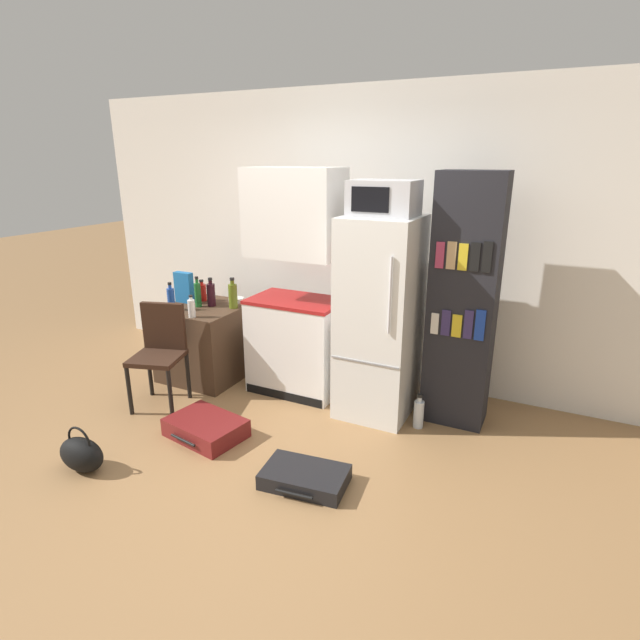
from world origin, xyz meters
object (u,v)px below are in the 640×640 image
object	(u,v)px
cereal_box	(184,287)
bottle_ketchup_red	(202,292)
chair	(161,346)
suitcase_small_flat	(305,477)
side_table	(207,341)
suitcase_large_flat	(206,428)
bottle_wine_dark	(211,294)
bottle_blue_soda	(171,298)
bottle_green_tall	(198,294)
water_bottle_front	(419,413)
microwave	(384,198)
kitchen_hutch	(296,292)
bottle_milk_white	(192,308)
bowl	(236,300)
handbag	(81,454)
refrigerator	(379,319)
bookshelf	(463,303)
bottle_olive_oil	(233,295)

from	to	relation	value
cereal_box	bottle_ketchup_red	bearing A→B (deg)	47.05
chair	suitcase_small_flat	size ratio (longest dim) A/B	1.50
side_table	suitcase_large_flat	world-z (taller)	side_table
bottle_wine_dark	bottle_blue_soda	world-z (taller)	bottle_wine_dark
bottle_green_tall	water_bottle_front	distance (m)	2.31
microwave	kitchen_hutch	bearing A→B (deg)	175.83
bottle_milk_white	bottle_blue_soda	world-z (taller)	bottle_blue_soda
side_table	chair	distance (m)	0.65
suitcase_small_flat	water_bottle_front	distance (m)	1.16
bowl	suitcase_small_flat	world-z (taller)	bowl
bottle_green_tall	bottle_milk_white	bearing A→B (deg)	-60.50
chair	water_bottle_front	world-z (taller)	chair
water_bottle_front	handbag	bearing A→B (deg)	-140.43
microwave	chair	world-z (taller)	microwave
refrigerator	suitcase_large_flat	world-z (taller)	refrigerator
bottle_green_tall	chair	bearing A→B (deg)	-84.89
handbag	side_table	bearing A→B (deg)	97.68
refrigerator	cereal_box	distance (m)	2.01
bookshelf	bottle_green_tall	size ratio (longest dim) A/B	6.78
bookshelf	bottle_milk_white	xyz separation A→B (m)	(-2.25, -0.53, -0.19)
bookshelf	bottle_blue_soda	size ratio (longest dim) A/B	7.57
bottle_green_tall	bookshelf	bearing A→B (deg)	5.64
microwave	chair	size ratio (longest dim) A/B	0.56
bottle_green_tall	bottle_blue_soda	world-z (taller)	bottle_green_tall
bottle_wine_dark	handbag	xyz separation A→B (m)	(0.17, -1.72, -0.71)
microwave	water_bottle_front	size ratio (longest dim) A/B	1.73
kitchen_hutch	bottle_green_tall	size ratio (longest dim) A/B	6.81
bottle_olive_oil	bottle_blue_soda	world-z (taller)	bottle_olive_oil
suitcase_small_flat	water_bottle_front	bearing A→B (deg)	59.29
side_table	bottle_olive_oil	size ratio (longest dim) A/B	2.59
bottle_blue_soda	chair	xyz separation A→B (m)	(0.21, -0.40, -0.30)
microwave	suitcase_small_flat	xyz separation A→B (m)	(-0.07, -1.19, -1.73)
bottle_wine_dark	water_bottle_front	bearing A→B (deg)	-3.32
microwave	chair	bearing A→B (deg)	-158.49
bottle_olive_oil	suitcase_small_flat	bearing A→B (deg)	-40.92
bottle_milk_white	bottle_wine_dark	xyz separation A→B (m)	(-0.07, 0.37, 0.03)
bowl	chair	size ratio (longest dim) A/B	0.17
microwave	water_bottle_front	bearing A→B (deg)	-17.88
bottle_olive_oil	handbag	bearing A→B (deg)	-92.00
bottle_green_tall	handbag	bearing A→B (deg)	-80.90
bookshelf	bottle_green_tall	xyz separation A→B (m)	(-2.41, -0.24, -0.16)
kitchen_hutch	bowl	size ratio (longest dim) A/B	13.23
suitcase_small_flat	bookshelf	bearing A→B (deg)	56.06
refrigerator	cereal_box	bearing A→B (deg)	-179.15
microwave	bottle_ketchup_red	world-z (taller)	microwave
bottle_green_tall	bottle_wine_dark	world-z (taller)	bottle_green_tall
kitchen_hutch	water_bottle_front	bearing A→B (deg)	-8.90
microwave	bottle_milk_white	size ratio (longest dim) A/B	2.46
bookshelf	bottle_milk_white	size ratio (longest dim) A/B	9.78
bottle_green_tall	bowl	size ratio (longest dim) A/B	1.94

